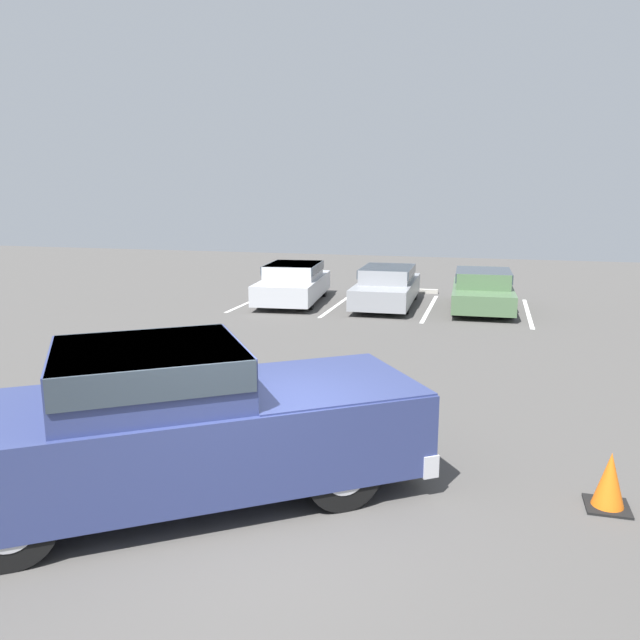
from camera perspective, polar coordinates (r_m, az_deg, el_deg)
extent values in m
plane|color=#4C4947|center=(7.38, -8.36, -17.81)|extent=(60.00, 60.00, 0.00)
cube|color=white|center=(21.46, -6.01, 1.86)|extent=(0.12, 4.87, 0.01)
cube|color=white|center=(20.58, 1.73, 1.50)|extent=(0.12, 4.87, 0.01)
cube|color=white|center=(20.10, 10.00, 1.09)|extent=(0.12, 4.87, 0.01)
cube|color=white|center=(20.06, 18.48, 0.64)|extent=(0.12, 4.87, 0.01)
cube|color=navy|center=(7.68, -12.86, -10.34)|extent=(5.94, 5.01, 0.99)
cube|color=navy|center=(7.39, -15.38, -4.71)|extent=(2.80, 2.75, 0.62)
cube|color=#2D3842|center=(7.36, -15.44, -3.66)|extent=(2.80, 2.78, 0.34)
cube|color=navy|center=(7.92, 0.29, -5.92)|extent=(2.89, 2.85, 0.14)
cube|color=silver|center=(8.57, 6.65, -10.47)|extent=(1.37, 1.84, 0.28)
cylinder|color=black|center=(8.92, -2.17, -9.02)|extent=(0.93, 0.77, 0.94)
cylinder|color=#ADADB2|center=(8.92, -2.17, -9.02)|extent=(0.60, 0.54, 0.52)
cylinder|color=black|center=(7.40, 1.99, -13.49)|extent=(0.93, 0.77, 0.94)
cylinder|color=#ADADB2|center=(7.40, 1.99, -13.49)|extent=(0.60, 0.54, 0.52)
cylinder|color=black|center=(8.62, -25.27, -10.92)|extent=(0.93, 0.77, 0.94)
cylinder|color=#ADADB2|center=(8.62, -25.27, -10.92)|extent=(0.60, 0.54, 0.52)
cylinder|color=black|center=(7.04, -26.59, -16.17)|extent=(0.93, 0.77, 0.94)
cylinder|color=#ADADB2|center=(7.04, -26.59, -16.17)|extent=(0.60, 0.54, 0.52)
cube|color=#B7BABF|center=(20.88, -2.46, 3.01)|extent=(2.26, 4.59, 0.63)
cube|color=#B7BABF|center=(20.89, -2.42, 4.55)|extent=(1.83, 2.45, 0.47)
cube|color=#2D3842|center=(20.88, -2.43, 4.80)|extent=(1.90, 2.41, 0.28)
cylinder|color=black|center=(19.51, -0.95, 1.91)|extent=(0.27, 0.67, 0.65)
cylinder|color=#ADADB2|center=(19.51, -0.95, 1.91)|extent=(0.25, 0.38, 0.36)
cylinder|color=black|center=(19.86, -5.48, 2.03)|extent=(0.27, 0.67, 0.65)
cylinder|color=#ADADB2|center=(19.86, -5.48, 2.03)|extent=(0.25, 0.38, 0.36)
cylinder|color=black|center=(22.01, 0.27, 3.02)|extent=(0.27, 0.67, 0.65)
cylinder|color=#ADADB2|center=(22.01, 0.27, 3.02)|extent=(0.25, 0.38, 0.36)
cylinder|color=black|center=(22.32, -3.78, 3.11)|extent=(0.27, 0.67, 0.65)
cylinder|color=#ADADB2|center=(22.32, -3.78, 3.11)|extent=(0.25, 0.38, 0.36)
cube|color=gray|center=(20.36, 6.13, 2.69)|extent=(1.85, 4.66, 0.61)
cube|color=gray|center=(20.38, 6.19, 4.22)|extent=(1.59, 2.44, 0.45)
cube|color=#2D3842|center=(20.37, 6.20, 4.47)|extent=(1.66, 2.39, 0.27)
cylinder|color=black|center=(18.99, 7.81, 1.50)|extent=(0.22, 0.64, 0.63)
cylinder|color=#ADADB2|center=(18.99, 7.81, 1.50)|extent=(0.22, 0.35, 0.35)
cylinder|color=black|center=(19.20, 3.34, 1.70)|extent=(0.22, 0.64, 0.63)
cylinder|color=#ADADB2|center=(19.20, 3.34, 1.70)|extent=(0.22, 0.35, 0.35)
cylinder|color=black|center=(21.62, 8.58, 2.71)|extent=(0.22, 0.64, 0.63)
cylinder|color=#ADADB2|center=(21.62, 8.58, 2.71)|extent=(0.22, 0.35, 0.35)
cylinder|color=black|center=(21.81, 4.64, 2.88)|extent=(0.22, 0.64, 0.63)
cylinder|color=#ADADB2|center=(21.81, 4.64, 2.88)|extent=(0.22, 0.35, 0.35)
cube|color=#4C6B47|center=(20.16, 14.62, 2.24)|extent=(1.96, 4.32, 0.57)
cube|color=#4C6B47|center=(20.17, 14.69, 3.74)|extent=(1.67, 2.27, 0.48)
cube|color=#2D3842|center=(20.15, 14.70, 4.01)|extent=(1.74, 2.23, 0.29)
cylinder|color=black|center=(19.00, 17.02, 1.13)|extent=(0.24, 0.66, 0.65)
cylinder|color=#ADADB2|center=(19.00, 17.02, 1.13)|extent=(0.24, 0.37, 0.36)
cylinder|color=black|center=(18.95, 12.32, 1.35)|extent=(0.24, 0.66, 0.65)
cylinder|color=#ADADB2|center=(18.95, 12.32, 1.35)|extent=(0.24, 0.37, 0.36)
cylinder|color=black|center=(21.43, 16.62, 2.30)|extent=(0.24, 0.66, 0.65)
cylinder|color=#ADADB2|center=(21.43, 16.62, 2.30)|extent=(0.24, 0.37, 0.36)
cylinder|color=black|center=(21.39, 12.45, 2.49)|extent=(0.24, 0.66, 0.65)
cylinder|color=#ADADB2|center=(21.39, 12.45, 2.49)|extent=(0.24, 0.37, 0.36)
cube|color=black|center=(8.30, 24.76, -15.20)|extent=(0.49, 0.49, 0.03)
cone|color=orange|center=(8.16, 24.96, -13.15)|extent=(0.38, 0.38, 0.68)
cube|color=#B7B2A8|center=(23.14, 8.74, 2.66)|extent=(1.62, 0.20, 0.14)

